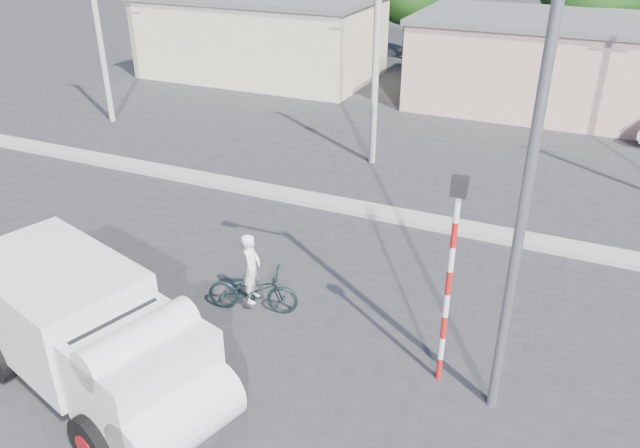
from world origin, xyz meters
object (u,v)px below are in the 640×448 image
at_px(truck, 92,336).
at_px(streetlight, 521,157).
at_px(cyclist, 252,279).
at_px(bicycle, 253,290).
at_px(traffic_pole, 451,267).

height_order(truck, streetlight, streetlight).
bearing_deg(cyclist, bicycle, -0.00).
height_order(truck, bicycle, truck).
bearing_deg(streetlight, cyclist, 171.14).
relative_size(cyclist, traffic_pole, 0.39).
bearing_deg(bicycle, traffic_pole, -111.74).
xyz_separation_m(bicycle, traffic_pole, (4.53, -0.55, 2.04)).
distance_m(cyclist, traffic_pole, 4.89).
bearing_deg(traffic_pole, bicycle, 173.05).
xyz_separation_m(truck, streetlight, (6.74, 2.77, 3.60)).
relative_size(truck, traffic_pole, 1.45).
bearing_deg(truck, cyclist, 87.48).
distance_m(bicycle, streetlight, 7.07).
relative_size(truck, bicycle, 2.99).
xyz_separation_m(truck, cyclist, (1.28, 3.62, -0.52)).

